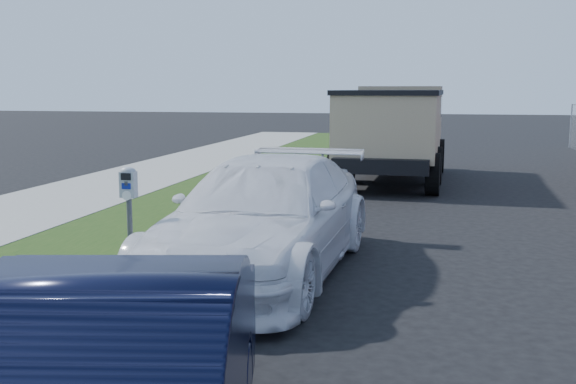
# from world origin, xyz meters

# --- Properties ---
(ground) EXTENTS (120.00, 120.00, 0.00)m
(ground) POSITION_xyz_m (0.00, 0.00, 0.00)
(ground) COLOR black
(ground) RESTS_ON ground
(streetside) EXTENTS (6.12, 50.00, 0.15)m
(streetside) POSITION_xyz_m (-5.57, 2.00, 0.07)
(streetside) COLOR gray
(streetside) RESTS_ON ground
(parking_meter) EXTENTS (0.20, 0.14, 1.39)m
(parking_meter) POSITION_xyz_m (-2.90, -0.84, 1.14)
(parking_meter) COLOR #3F4247
(parking_meter) RESTS_ON ground
(white_wagon) EXTENTS (2.38, 5.30, 1.51)m
(white_wagon) POSITION_xyz_m (-1.58, 0.40, 0.75)
(white_wagon) COLOR white
(white_wagon) RESTS_ON ground
(dump_truck) EXTENTS (2.71, 6.45, 2.50)m
(dump_truck) POSITION_xyz_m (-0.53, 10.23, 1.41)
(dump_truck) COLOR black
(dump_truck) RESTS_ON ground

